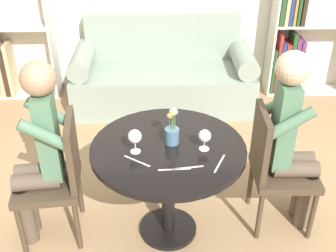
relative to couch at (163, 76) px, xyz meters
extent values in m
plane|color=tan|center=(0.00, -1.94, -0.31)|extent=(16.00, 16.00, 0.00)
cylinder|color=black|center=(0.00, -1.94, 0.39)|extent=(0.98, 0.98, 0.03)
cylinder|color=black|center=(0.00, -1.94, 0.05)|extent=(0.09, 0.09, 0.65)
cylinder|color=black|center=(0.00, -1.94, -0.30)|extent=(0.40, 0.40, 0.03)
cube|color=gray|center=(0.00, -0.05, -0.10)|extent=(1.87, 0.80, 0.42)
cube|color=gray|center=(0.00, 0.27, 0.36)|extent=(1.65, 0.16, 0.50)
cylinder|color=gray|center=(-0.83, -0.05, 0.22)|extent=(0.22, 0.72, 0.22)
cylinder|color=gray|center=(0.83, -0.05, 0.22)|extent=(0.22, 0.72, 0.22)
cube|color=silver|center=(-1.62, 0.37, 0.48)|extent=(0.89, 0.02, 1.58)
cube|color=silver|center=(-1.18, 0.24, 0.48)|extent=(0.02, 0.28, 1.58)
cube|color=silver|center=(-1.62, 0.24, -0.30)|extent=(0.84, 0.28, 0.02)
cube|color=silver|center=(-1.62, 0.24, 0.48)|extent=(0.84, 0.28, 0.02)
cube|color=tan|center=(-1.78, 0.23, 0.05)|extent=(0.05, 0.23, 0.67)
cube|color=#332319|center=(-1.73, 0.23, -0.04)|extent=(0.05, 0.23, 0.50)
cube|color=tan|center=(-1.68, 0.23, 0.01)|extent=(0.04, 0.23, 0.59)
cube|color=silver|center=(1.62, 0.37, 0.48)|extent=(0.89, 0.02, 1.58)
cube|color=silver|center=(1.18, 0.24, 0.48)|extent=(0.02, 0.28, 1.58)
cube|color=silver|center=(1.62, 0.24, -0.30)|extent=(0.84, 0.28, 0.02)
cube|color=silver|center=(1.62, 0.24, 0.48)|extent=(0.84, 0.28, 0.02)
cube|color=#234723|center=(1.23, 0.23, -0.03)|extent=(0.03, 0.23, 0.51)
cube|color=maroon|center=(1.27, 0.23, 0.05)|extent=(0.03, 0.23, 0.67)
cube|color=navy|center=(1.31, 0.23, 0.00)|extent=(0.04, 0.23, 0.58)
cube|color=maroon|center=(1.36, 0.23, 0.00)|extent=(0.05, 0.23, 0.57)
cube|color=#234723|center=(1.42, 0.23, 0.05)|extent=(0.04, 0.23, 0.68)
cube|color=#602D5B|center=(1.46, 0.23, 0.03)|extent=(0.04, 0.23, 0.63)
cube|color=#602D5B|center=(1.52, 0.23, 0.01)|extent=(0.04, 0.23, 0.60)
cube|color=#332319|center=(1.46, 0.23, 0.74)|extent=(0.04, 0.23, 0.50)
cylinder|color=#473828|center=(-0.99, -1.77, -0.11)|extent=(0.04, 0.04, 0.40)
cylinder|color=#473828|center=(-0.96, -2.12, -0.11)|extent=(0.04, 0.04, 0.40)
cylinder|color=#473828|center=(-0.64, -1.73, -0.11)|extent=(0.04, 0.04, 0.40)
cylinder|color=#473828|center=(-0.60, -2.08, -0.11)|extent=(0.04, 0.04, 0.40)
cube|color=#473828|center=(-0.80, -1.93, 0.11)|extent=(0.46, 0.46, 0.05)
cube|color=#473828|center=(-0.61, -1.91, 0.36)|extent=(0.08, 0.38, 0.45)
cylinder|color=#473828|center=(0.97, -2.03, -0.11)|extent=(0.04, 0.04, 0.40)
cylinder|color=#473828|center=(0.98, -1.68, -0.11)|extent=(0.04, 0.04, 0.40)
cylinder|color=#473828|center=(0.61, -2.03, -0.11)|extent=(0.04, 0.04, 0.40)
cylinder|color=#473828|center=(0.62, -1.67, -0.11)|extent=(0.04, 0.04, 0.40)
cube|color=#473828|center=(0.80, -1.85, 0.11)|extent=(0.43, 0.43, 0.05)
cube|color=#473828|center=(0.61, -1.85, 0.36)|extent=(0.05, 0.38, 0.45)
cylinder|color=brown|center=(-0.96, -1.90, -0.09)|extent=(0.11, 0.11, 0.45)
cylinder|color=brown|center=(-0.95, -2.01, -0.09)|extent=(0.11, 0.11, 0.45)
cylinder|color=brown|center=(-0.85, -1.88, 0.19)|extent=(0.31, 0.14, 0.11)
cylinder|color=brown|center=(-0.84, -1.99, 0.19)|extent=(0.31, 0.14, 0.11)
cube|color=#517A5B|center=(-0.74, -1.93, 0.48)|extent=(0.14, 0.21, 0.58)
cylinder|color=#517A5B|center=(-0.75, -1.79, 0.58)|extent=(0.29, 0.10, 0.23)
cylinder|color=#517A5B|center=(-0.72, -2.06, 0.58)|extent=(0.29, 0.10, 0.23)
sphere|color=tan|center=(-0.74, -1.93, 0.88)|extent=(0.21, 0.21, 0.21)
cylinder|color=brown|center=(0.96, -1.91, -0.09)|extent=(0.11, 0.11, 0.45)
cylinder|color=brown|center=(0.96, -1.80, -0.09)|extent=(0.11, 0.11, 0.45)
cylinder|color=brown|center=(0.85, -1.91, 0.19)|extent=(0.30, 0.12, 0.11)
cylinder|color=brown|center=(0.85, -1.80, 0.19)|extent=(0.30, 0.12, 0.11)
cube|color=#517A5B|center=(0.74, -1.85, 0.49)|extent=(0.12, 0.20, 0.59)
cylinder|color=#517A5B|center=(0.73, -1.99, 0.59)|extent=(0.29, 0.08, 0.23)
cylinder|color=#517A5B|center=(0.74, -1.72, 0.59)|extent=(0.29, 0.08, 0.23)
sphere|color=beige|center=(0.74, -1.85, 0.89)|extent=(0.21, 0.21, 0.21)
cylinder|color=white|center=(-0.20, -1.99, 0.41)|extent=(0.06, 0.06, 0.00)
cylinder|color=white|center=(-0.20, -1.99, 0.45)|extent=(0.01, 0.01, 0.07)
sphere|color=white|center=(-0.20, -1.99, 0.52)|extent=(0.09, 0.09, 0.09)
sphere|color=maroon|center=(-0.20, -1.99, 0.51)|extent=(0.06, 0.06, 0.06)
cylinder|color=white|center=(0.22, -1.97, 0.41)|extent=(0.06, 0.06, 0.00)
cylinder|color=white|center=(0.22, -1.97, 0.44)|extent=(0.01, 0.01, 0.06)
sphere|color=white|center=(0.22, -1.97, 0.50)|extent=(0.08, 0.08, 0.08)
sphere|color=beige|center=(0.22, -1.97, 0.49)|extent=(0.06, 0.06, 0.06)
cylinder|color=slate|center=(0.03, -1.90, 0.46)|extent=(0.09, 0.09, 0.10)
cylinder|color=#4C7A42|center=(0.03, -1.90, 0.57)|extent=(0.01, 0.01, 0.11)
sphere|color=#EACC4C|center=(0.03, -1.90, 0.62)|extent=(0.04, 0.04, 0.04)
cylinder|color=#4C7A42|center=(0.02, -1.90, 0.57)|extent=(0.00, 0.01, 0.12)
sphere|color=#EACC4C|center=(0.02, -1.90, 0.63)|extent=(0.04, 0.04, 0.04)
cylinder|color=#4C7A42|center=(0.04, -1.89, 0.57)|extent=(0.01, 0.01, 0.13)
sphere|color=silver|center=(0.04, -1.89, 0.64)|extent=(0.04, 0.04, 0.04)
cylinder|color=#4C7A42|center=(0.04, -1.89, 0.57)|extent=(0.01, 0.01, 0.12)
sphere|color=silver|center=(0.04, -1.89, 0.63)|extent=(0.04, 0.04, 0.04)
cylinder|color=#4C7A42|center=(0.01, -1.90, 0.56)|extent=(0.01, 0.01, 0.10)
sphere|color=#E07F4C|center=(0.01, -1.90, 0.61)|extent=(0.04, 0.04, 0.04)
cube|color=silver|center=(0.30, -2.13, 0.41)|extent=(0.09, 0.18, 0.00)
cube|color=silver|center=(-0.19, -2.09, 0.41)|extent=(0.16, 0.12, 0.00)
cube|color=silver|center=(0.03, -2.18, 0.41)|extent=(0.19, 0.02, 0.00)
cube|color=silver|center=(0.11, -2.16, 0.41)|extent=(0.19, 0.04, 0.00)
camera|label=1|loc=(-0.06, -4.12, 1.88)|focal=45.00mm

